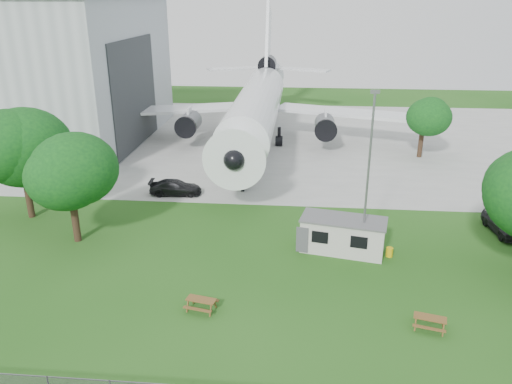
# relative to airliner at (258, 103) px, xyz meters

# --- Properties ---
(ground) EXTENTS (160.00, 160.00, 0.00)m
(ground) POSITION_rel_airliner_xyz_m (2.00, -35.86, -5.27)
(ground) COLOR #336722
(concrete_apron) EXTENTS (120.00, 46.00, 0.03)m
(concrete_apron) POSITION_rel_airliner_xyz_m (2.00, 2.14, -5.25)
(concrete_apron) COLOR #B7B7B2
(concrete_apron) RESTS_ON ground
(airliner) EXTENTS (46.36, 47.73, 17.69)m
(airliner) POSITION_rel_airliner_xyz_m (0.00, 0.00, 0.00)
(airliner) COLOR white
(airliner) RESTS_ON ground
(site_cabin) EXTENTS (6.96, 3.91, 2.62)m
(site_cabin) POSITION_rel_airliner_xyz_m (8.82, -29.15, -3.96)
(site_cabin) COLOR beige
(site_cabin) RESTS_ON ground
(picnic_west) EXTENTS (2.08, 1.85, 0.76)m
(picnic_west) POSITION_rel_airliner_xyz_m (-0.25, -37.61, -5.27)
(picnic_west) COLOR brown
(picnic_west) RESTS_ON ground
(picnic_east) EXTENTS (2.12, 1.91, 0.76)m
(picnic_east) POSITION_rel_airliner_xyz_m (13.11, -38.27, -5.27)
(picnic_east) COLOR brown
(picnic_east) RESTS_ON ground
(lamp_mast) EXTENTS (0.16, 0.16, 12.00)m
(lamp_mast) POSITION_rel_airliner_xyz_m (10.20, -29.66, 0.73)
(lamp_mast) COLOR slate
(lamp_mast) RESTS_ON ground
(tree_west_big) EXTENTS (8.81, 8.81, 10.58)m
(tree_west_big) POSITION_rel_airliner_xyz_m (-17.55, -25.22, 0.90)
(tree_west_big) COLOR #382619
(tree_west_big) RESTS_ON ground
(tree_west_small) EXTENTS (6.51, 6.51, 8.45)m
(tree_west_small) POSITION_rel_airliner_xyz_m (-11.65, -29.27, -0.09)
(tree_west_small) COLOR #382619
(tree_west_small) RESTS_ON ground
(tree_far_apron) EXTENTS (5.14, 5.14, 7.64)m
(tree_far_apron) POSITION_rel_airliner_xyz_m (19.70, -4.42, -0.23)
(tree_far_apron) COLOR #382619
(tree_far_apron) RESTS_ON ground
(car_ne_hatch) EXTENTS (2.39, 4.87, 1.60)m
(car_ne_hatch) POSITION_rel_airliner_xyz_m (21.93, -24.89, -4.47)
(car_ne_hatch) COLOR black
(car_ne_hatch) RESTS_ON ground
(car_apron_van) EXTENTS (5.06, 2.31, 1.44)m
(car_apron_van) POSITION_rel_airliner_xyz_m (-6.34, -18.96, -4.55)
(car_apron_van) COLOR black
(car_apron_van) RESTS_ON ground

